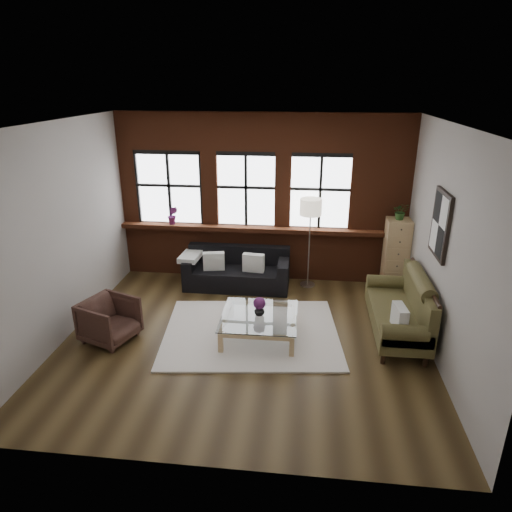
# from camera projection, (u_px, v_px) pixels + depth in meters

# --- Properties ---
(floor) EXTENTS (5.50, 5.50, 0.00)m
(floor) POSITION_uv_depth(u_px,v_px,m) (245.00, 339.00, 7.01)
(floor) COLOR #392915
(floor) RESTS_ON ground
(ceiling) EXTENTS (5.50, 5.50, 0.00)m
(ceiling) POSITION_uv_depth(u_px,v_px,m) (243.00, 124.00, 5.86)
(ceiling) COLOR white
(ceiling) RESTS_ON ground
(wall_back) EXTENTS (5.50, 0.00, 5.50)m
(wall_back) POSITION_uv_depth(u_px,v_px,m) (262.00, 199.00, 8.75)
(wall_back) COLOR #A59F9A
(wall_back) RESTS_ON ground
(wall_front) EXTENTS (5.50, 0.00, 5.50)m
(wall_front) POSITION_uv_depth(u_px,v_px,m) (206.00, 332.00, 4.12)
(wall_front) COLOR #A59F9A
(wall_front) RESTS_ON ground
(wall_left) EXTENTS (0.00, 5.00, 5.00)m
(wall_left) POSITION_uv_depth(u_px,v_px,m) (60.00, 234.00, 6.72)
(wall_left) COLOR #A59F9A
(wall_left) RESTS_ON ground
(wall_right) EXTENTS (0.00, 5.00, 5.00)m
(wall_right) POSITION_uv_depth(u_px,v_px,m) (446.00, 249.00, 6.14)
(wall_right) COLOR #A59F9A
(wall_right) RESTS_ON ground
(brick_backwall) EXTENTS (5.50, 0.12, 3.20)m
(brick_backwall) POSITION_uv_depth(u_px,v_px,m) (262.00, 199.00, 8.69)
(brick_backwall) COLOR #622B17
(brick_backwall) RESTS_ON floor
(sill_ledge) EXTENTS (5.50, 0.30, 0.08)m
(sill_ledge) POSITION_uv_depth(u_px,v_px,m) (261.00, 229.00, 8.81)
(sill_ledge) COLOR #622B17
(sill_ledge) RESTS_ON brick_backwall
(window_left) EXTENTS (1.38, 0.10, 1.50)m
(window_left) POSITION_uv_depth(u_px,v_px,m) (170.00, 189.00, 8.84)
(window_left) COLOR black
(window_left) RESTS_ON brick_backwall
(window_mid) EXTENTS (1.38, 0.10, 1.50)m
(window_mid) POSITION_uv_depth(u_px,v_px,m) (246.00, 191.00, 8.68)
(window_mid) COLOR black
(window_mid) RESTS_ON brick_backwall
(window_right) EXTENTS (1.38, 0.10, 1.50)m
(window_right) POSITION_uv_depth(u_px,v_px,m) (320.00, 193.00, 8.53)
(window_right) COLOR black
(window_right) RESTS_ON brick_backwall
(wall_poster) EXTENTS (0.05, 0.74, 0.94)m
(wall_poster) POSITION_uv_depth(u_px,v_px,m) (441.00, 225.00, 6.33)
(wall_poster) COLOR black
(wall_poster) RESTS_ON wall_right
(shag_rug) EXTENTS (2.92, 2.41, 0.03)m
(shag_rug) POSITION_uv_depth(u_px,v_px,m) (251.00, 332.00, 7.18)
(shag_rug) COLOR silver
(shag_rug) RESTS_ON floor
(dark_sofa) EXTENTS (1.97, 0.80, 0.71)m
(dark_sofa) POSITION_uv_depth(u_px,v_px,m) (237.00, 269.00, 8.69)
(dark_sofa) COLOR black
(dark_sofa) RESTS_ON floor
(pillow_a) EXTENTS (0.42, 0.22, 0.34)m
(pillow_a) POSITION_uv_depth(u_px,v_px,m) (214.00, 261.00, 8.57)
(pillow_a) COLOR silver
(pillow_a) RESTS_ON dark_sofa
(pillow_b) EXTENTS (0.41, 0.19, 0.34)m
(pillow_b) POSITION_uv_depth(u_px,v_px,m) (253.00, 263.00, 8.49)
(pillow_b) COLOR silver
(pillow_b) RESTS_ON dark_sofa
(vintage_settee) EXTENTS (0.84, 1.90, 1.01)m
(vintage_settee) POSITION_uv_depth(u_px,v_px,m) (397.00, 305.00, 6.97)
(vintage_settee) COLOR #4B4522
(vintage_settee) RESTS_ON floor
(pillow_settee) EXTENTS (0.18, 0.39, 0.34)m
(pillow_settee) POSITION_uv_depth(u_px,v_px,m) (400.00, 317.00, 6.40)
(pillow_settee) COLOR silver
(pillow_settee) RESTS_ON vintage_settee
(armchair) EXTENTS (0.93, 0.92, 0.66)m
(armchair) POSITION_uv_depth(u_px,v_px,m) (110.00, 320.00, 6.89)
(armchair) COLOR #3B241D
(armchair) RESTS_ON floor
(coffee_table) EXTENTS (1.16, 1.16, 0.39)m
(coffee_table) POSITION_uv_depth(u_px,v_px,m) (259.00, 326.00, 7.02)
(coffee_table) COLOR tan
(coffee_table) RESTS_ON shag_rug
(vase) EXTENTS (0.16, 0.16, 0.17)m
(vase) POSITION_uv_depth(u_px,v_px,m) (259.00, 310.00, 6.92)
(vase) COLOR #B2B2B2
(vase) RESTS_ON coffee_table
(flowers) EXTENTS (0.19, 0.19, 0.19)m
(flowers) POSITION_uv_depth(u_px,v_px,m) (259.00, 303.00, 6.88)
(flowers) COLOR #64225E
(flowers) RESTS_ON vase
(drawer_chest) EXTENTS (0.43, 0.43, 1.39)m
(drawer_chest) POSITION_uv_depth(u_px,v_px,m) (396.00, 256.00, 8.42)
(drawer_chest) COLOR tan
(drawer_chest) RESTS_ON floor
(potted_plant_top) EXTENTS (0.28, 0.24, 0.31)m
(potted_plant_top) POSITION_uv_depth(u_px,v_px,m) (401.00, 211.00, 8.11)
(potted_plant_top) COLOR #2D5923
(potted_plant_top) RESTS_ON drawer_chest
(floor_lamp) EXTENTS (0.40, 0.40, 1.87)m
(floor_lamp) POSITION_uv_depth(u_px,v_px,m) (309.00, 240.00, 8.53)
(floor_lamp) COLOR #A5A5A8
(floor_lamp) RESTS_ON floor
(sill_plant) EXTENTS (0.21, 0.18, 0.36)m
(sill_plant) POSITION_uv_depth(u_px,v_px,m) (173.00, 215.00, 8.89)
(sill_plant) COLOR #64225E
(sill_plant) RESTS_ON sill_ledge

